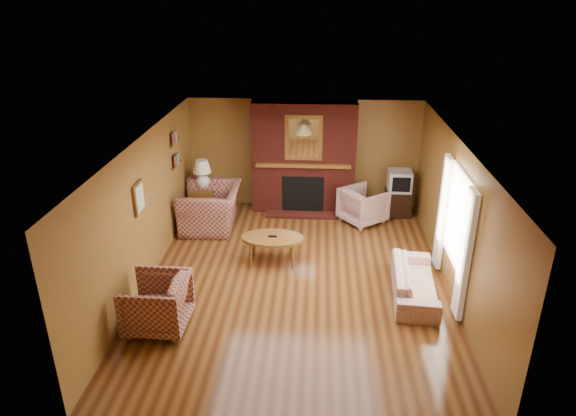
# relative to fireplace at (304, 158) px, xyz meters

# --- Properties ---
(floor) EXTENTS (6.50, 6.50, 0.00)m
(floor) POSITION_rel_fireplace_xyz_m (0.00, -2.98, -1.18)
(floor) COLOR #47230F
(floor) RESTS_ON ground
(ceiling) EXTENTS (6.50, 6.50, 0.00)m
(ceiling) POSITION_rel_fireplace_xyz_m (0.00, -2.98, 1.22)
(ceiling) COLOR white
(ceiling) RESTS_ON wall_back
(wall_back) EXTENTS (6.50, 0.00, 6.50)m
(wall_back) POSITION_rel_fireplace_xyz_m (0.00, 0.27, 0.02)
(wall_back) COLOR olive
(wall_back) RESTS_ON floor
(wall_front) EXTENTS (6.50, 0.00, 6.50)m
(wall_front) POSITION_rel_fireplace_xyz_m (0.00, -6.23, 0.02)
(wall_front) COLOR olive
(wall_front) RESTS_ON floor
(wall_left) EXTENTS (0.00, 6.50, 6.50)m
(wall_left) POSITION_rel_fireplace_xyz_m (-2.50, -2.98, 0.02)
(wall_left) COLOR olive
(wall_left) RESTS_ON floor
(wall_right) EXTENTS (0.00, 6.50, 6.50)m
(wall_right) POSITION_rel_fireplace_xyz_m (2.50, -2.98, 0.02)
(wall_right) COLOR olive
(wall_right) RESTS_ON floor
(fireplace) EXTENTS (2.20, 0.82, 2.40)m
(fireplace) POSITION_rel_fireplace_xyz_m (0.00, 0.00, 0.00)
(fireplace) COLOR #5B1A13
(fireplace) RESTS_ON floor
(window_right) EXTENTS (0.10, 1.85, 2.00)m
(window_right) POSITION_rel_fireplace_xyz_m (2.45, -3.18, -0.06)
(window_right) COLOR beige
(window_right) RESTS_ON wall_right
(bookshelf) EXTENTS (0.09, 0.55, 0.71)m
(bookshelf) POSITION_rel_fireplace_xyz_m (-2.44, -1.08, 0.48)
(bookshelf) COLOR brown
(bookshelf) RESTS_ON wall_left
(botanical_print) EXTENTS (0.05, 0.40, 0.50)m
(botanical_print) POSITION_rel_fireplace_xyz_m (-2.47, -3.28, 0.37)
(botanical_print) COLOR brown
(botanical_print) RESTS_ON wall_left
(pendant_light) EXTENTS (0.36, 0.36, 0.48)m
(pendant_light) POSITION_rel_fireplace_xyz_m (0.00, -0.68, 0.82)
(pendant_light) COLOR black
(pendant_light) RESTS_ON ceiling
(plaid_loveseat) EXTENTS (1.20, 1.36, 0.86)m
(plaid_loveseat) POSITION_rel_fireplace_xyz_m (-1.85, -1.04, -0.75)
(plaid_loveseat) COLOR maroon
(plaid_loveseat) RESTS_ON floor
(plaid_armchair) EXTENTS (0.91, 0.88, 0.81)m
(plaid_armchair) POSITION_rel_fireplace_xyz_m (-1.95, -4.45, -0.78)
(plaid_armchair) COLOR maroon
(plaid_armchair) RESTS_ON floor
(floral_sofa) EXTENTS (0.79, 1.73, 0.49)m
(floral_sofa) POSITION_rel_fireplace_xyz_m (1.90, -3.35, -0.94)
(floral_sofa) COLOR beige
(floral_sofa) RESTS_ON floor
(floral_armchair) EXTENTS (1.14, 1.13, 0.75)m
(floral_armchair) POSITION_rel_fireplace_xyz_m (1.27, -0.60, -0.81)
(floral_armchair) COLOR beige
(floral_armchair) RESTS_ON floor
(coffee_table) EXTENTS (1.10, 0.68, 0.53)m
(coffee_table) POSITION_rel_fireplace_xyz_m (-0.46, -2.44, -0.73)
(coffee_table) COLOR brown
(coffee_table) RESTS_ON floor
(side_table) EXTENTS (0.52, 0.52, 0.65)m
(side_table) POSITION_rel_fireplace_xyz_m (-2.10, -0.53, -0.86)
(side_table) COLOR brown
(side_table) RESTS_ON floor
(table_lamp) EXTENTS (0.38, 0.38, 0.63)m
(table_lamp) POSITION_rel_fireplace_xyz_m (-2.10, -0.53, -0.18)
(table_lamp) COLOR silver
(table_lamp) RESTS_ON side_table
(tv_stand) EXTENTS (0.55, 0.50, 0.57)m
(tv_stand) POSITION_rel_fireplace_xyz_m (2.05, -0.18, -0.90)
(tv_stand) COLOR black
(tv_stand) RESTS_ON floor
(crt_tv) EXTENTS (0.49, 0.49, 0.44)m
(crt_tv) POSITION_rel_fireplace_xyz_m (2.05, -0.19, -0.39)
(crt_tv) COLOR #AFB2B7
(crt_tv) RESTS_ON tv_stand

